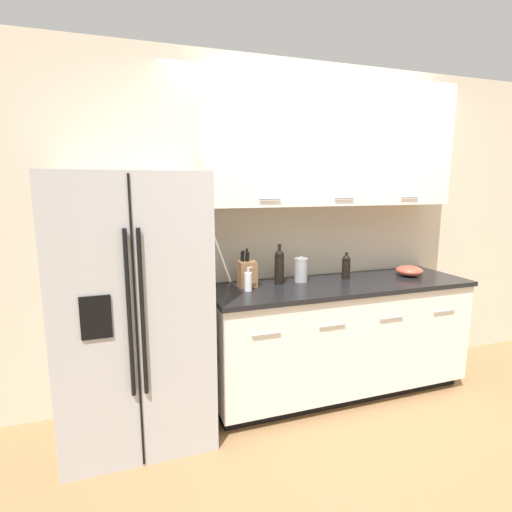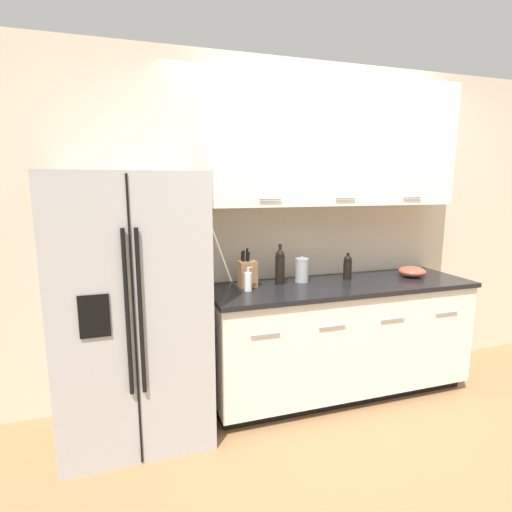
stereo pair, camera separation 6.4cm
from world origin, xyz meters
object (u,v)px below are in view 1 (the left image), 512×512
(refrigerator, at_px, (134,310))
(oil_bottle, at_px, (346,266))
(wine_bottle, at_px, (279,266))
(mixing_bowl, at_px, (409,271))
(steel_canister, at_px, (301,270))
(knife_block, at_px, (247,273))
(soap_dispenser, at_px, (248,281))

(refrigerator, xyz_separation_m, oil_bottle, (1.65, 0.15, 0.14))
(wine_bottle, bearing_deg, mixing_bowl, -5.62)
(oil_bottle, relative_size, steel_canister, 1.05)
(refrigerator, xyz_separation_m, steel_canister, (1.26, 0.17, 0.14))
(wine_bottle, bearing_deg, knife_block, -179.66)
(knife_block, bearing_deg, steel_canister, 0.69)
(refrigerator, xyz_separation_m, wine_bottle, (1.08, 0.17, 0.18))
(mixing_bowl, bearing_deg, soap_dispenser, -179.48)
(refrigerator, relative_size, knife_block, 6.07)
(wine_bottle, relative_size, steel_canister, 1.51)
(refrigerator, relative_size, oil_bottle, 8.16)
(wine_bottle, distance_m, steel_canister, 0.19)
(refrigerator, xyz_separation_m, knife_block, (0.82, 0.17, 0.14))
(soap_dispenser, xyz_separation_m, mixing_bowl, (1.41, 0.01, -0.03))
(knife_block, relative_size, oil_bottle, 1.35)
(refrigerator, distance_m, wine_bottle, 1.11)
(refrigerator, xyz_separation_m, mixing_bowl, (2.20, 0.06, 0.08))
(steel_canister, bearing_deg, refrigerator, -172.13)
(knife_block, bearing_deg, soap_dispenser, -105.19)
(refrigerator, bearing_deg, soap_dispenser, 3.43)
(refrigerator, bearing_deg, steel_canister, 7.87)
(refrigerator, distance_m, mixing_bowl, 2.21)
(knife_block, bearing_deg, oil_bottle, -1.23)
(refrigerator, bearing_deg, wine_bottle, 9.01)
(oil_bottle, height_order, mixing_bowl, oil_bottle)
(wine_bottle, relative_size, soap_dispenser, 1.75)
(soap_dispenser, distance_m, oil_bottle, 0.87)
(refrigerator, relative_size, soap_dispenser, 9.94)
(knife_block, relative_size, mixing_bowl, 1.31)
(steel_canister, xyz_separation_m, mixing_bowl, (0.94, -0.11, -0.05))
(oil_bottle, bearing_deg, soap_dispenser, -173.12)
(oil_bottle, distance_m, mixing_bowl, 0.56)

